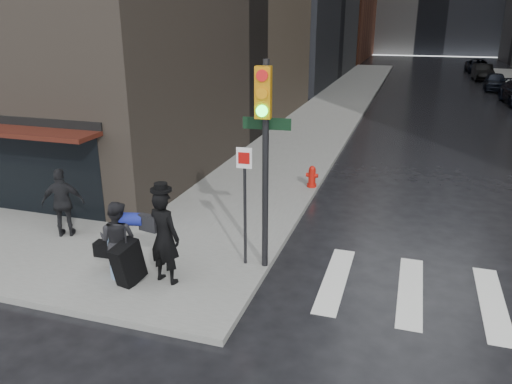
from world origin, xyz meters
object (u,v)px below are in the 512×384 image
man_greycoat (63,203)px  parked_car_4 (495,81)px  man_overcoat (157,241)px  parked_car_5 (483,72)px  parked_car_6 (478,66)px  traffic_light (263,140)px  fire_hydrant (312,177)px  man_jeans (118,239)px

man_greycoat → parked_car_4: man_greycoat is taller
man_greycoat → man_overcoat: bearing=133.4°
parked_car_5 → parked_car_6: size_ratio=0.89×
parked_car_5 → traffic_light: bearing=-103.5°
fire_hydrant → parked_car_6: (8.89, 41.57, 0.20)m
man_overcoat → parked_car_5: size_ratio=0.52×
man_overcoat → man_greycoat: (-3.41, 1.42, -0.05)m
traffic_light → parked_car_5: bearing=73.6°
man_jeans → parked_car_5: man_jeans is taller
man_jeans → traffic_light: size_ratio=0.38×
parked_car_6 → man_jeans: bearing=-105.9°
traffic_light → fire_hydrant: (-0.07, 5.89, -2.62)m
traffic_light → parked_car_4: 35.12m
man_jeans → parked_car_6: 50.14m
man_overcoat → man_jeans: man_overcoat is taller
man_jeans → fire_hydrant: (2.75, 7.20, -0.55)m
man_overcoat → man_greycoat: man_overcoat is taller
man_overcoat → parked_car_6: bearing=-90.3°
man_overcoat → parked_car_4: 36.78m
traffic_light → man_jeans: bearing=-159.5°
man_jeans → fire_hydrant: 7.73m
traffic_light → parked_car_4: traffic_light is taller
man_greycoat → parked_car_5: size_ratio=0.41×
man_jeans → parked_car_4: size_ratio=0.44×
man_overcoat → parked_car_4: (10.72, 35.18, -0.42)m
fire_hydrant → parked_car_6: size_ratio=0.15×
man_jeans → man_greycoat: size_ratio=0.97×
traffic_light → parked_car_4: bearing=70.9°
man_overcoat → man_jeans: (-0.91, -0.04, -0.08)m
fire_hydrant → parked_car_4: bearing=72.4°
fire_hydrant → man_greycoat: bearing=-132.4°
man_jeans → traffic_light: (2.82, 1.31, 2.07)m
parked_car_6 → man_overcoat: bearing=-104.9°
parked_car_4 → parked_car_5: parked_car_5 is taller
man_greycoat → fire_hydrant: (5.25, 5.74, -0.57)m
man_jeans → man_greycoat: 2.89m
man_overcoat → parked_car_4: size_ratio=0.56×
traffic_light → man_greycoat: bearing=173.9°
man_greycoat → parked_car_6: man_greycoat is taller
traffic_light → parked_car_5: size_ratio=1.05×
man_greycoat → fire_hydrant: bearing=-156.4°
fire_hydrant → parked_car_5: size_ratio=0.17×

